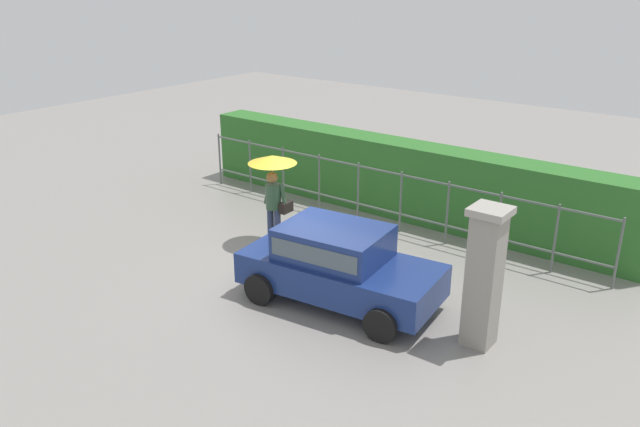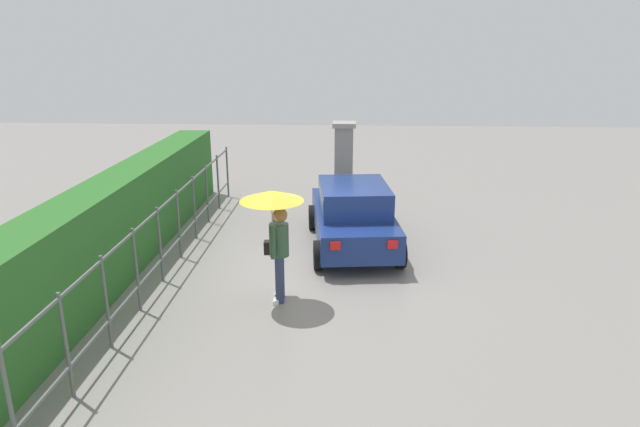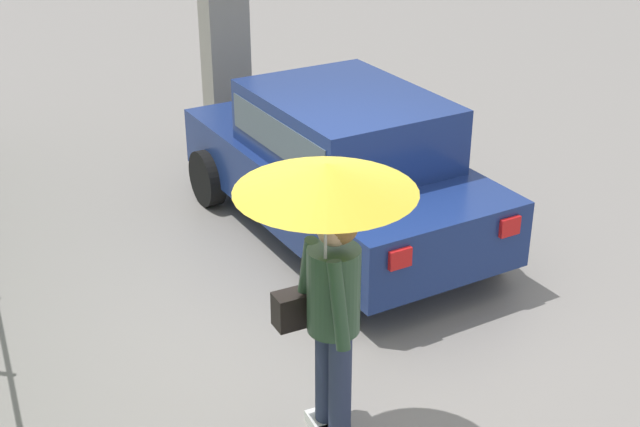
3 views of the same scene
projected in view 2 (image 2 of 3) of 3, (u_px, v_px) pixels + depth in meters
The scene contains 6 objects.
ground_plane at pixel (315, 271), 11.13m from camera, with size 40.00×40.00×0.00m, color gray.
car at pixel (353, 213), 12.16m from camera, with size 3.88×2.19×1.48m.
pedestrian at pixel (275, 219), 9.37m from camera, with size 1.09×1.09×2.06m.
gate_pillar at pixel (344, 167), 14.64m from camera, with size 0.60×0.60×2.42m.
fence_section at pixel (170, 231), 10.97m from camera, with size 10.92×0.05×1.50m.
hedge_row at pixel (119, 224), 10.98m from camera, with size 11.87×0.90×1.90m, color #2D6B28.
Camera 2 is at (-10.25, -0.63, 4.45)m, focal length 30.88 mm.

